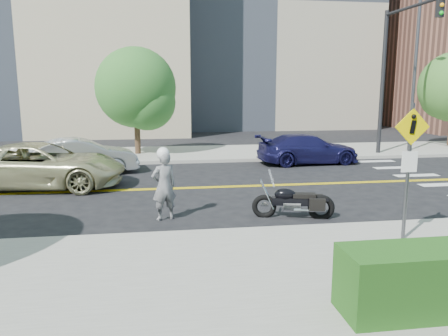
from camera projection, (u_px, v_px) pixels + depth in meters
name	position (u px, v px, depth m)	size (l,w,h in m)	color
ground_plane	(193.00, 188.00, 15.27)	(120.00, 120.00, 0.00)	black
sidewalk_near	(224.00, 276.00, 7.96)	(60.00, 5.00, 0.15)	#9E9B91
sidewalk_far	(182.00, 154.00, 22.56)	(60.00, 5.00, 0.15)	#9E9B91
building_mid	(258.00, 14.00, 39.87)	(18.00, 14.00, 20.00)	#A39984
lamp_post	(414.00, 74.00, 22.54)	(0.16, 0.16, 8.00)	#4C4C51
traffic_light	(393.00, 62.00, 20.77)	(0.28, 4.50, 7.00)	black
pedestrian_sign	(409.00, 159.00, 9.37)	(0.78, 0.08, 3.00)	#4C4C51
motorcyclist	(164.00, 184.00, 11.46)	(0.78, 0.64, 1.95)	silver
motorcycle	(294.00, 195.00, 11.67)	(2.12, 0.65, 1.29)	black
suv	(42.00, 165.00, 15.19)	(2.62, 5.68, 1.58)	#BFBB8C
parked_car_silver	(81.00, 157.00, 17.52)	(1.54, 4.42, 1.46)	#A3A7AA
parked_car_blue	(308.00, 149.00, 20.03)	(1.90, 4.67, 1.36)	#1C1B51
tree_far_a	(136.00, 88.00, 21.61)	(3.98, 3.98, 5.44)	#382619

